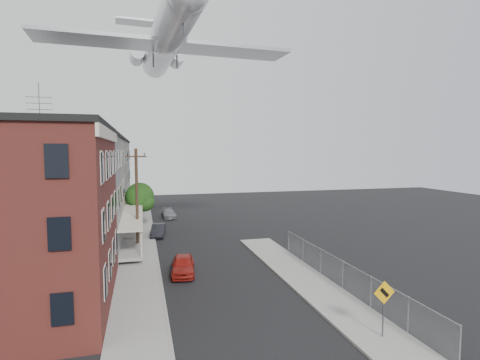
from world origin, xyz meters
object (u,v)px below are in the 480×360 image
object	(u,v)px
street_tree	(141,198)
airplane	(165,41)
warning_sign	(384,300)
car_far	(169,213)
car_near	(183,265)
utility_pole	(137,198)
car_mid	(158,230)

from	to	relation	value
street_tree	airplane	world-z (taller)	airplane
warning_sign	street_tree	distance (m)	30.96
car_far	car_near	bearing A→B (deg)	-94.14
utility_pole	street_tree	size ratio (longest dim) A/B	1.73
warning_sign	car_near	bearing A→B (deg)	124.59
street_tree	airplane	bearing A→B (deg)	-71.14
street_tree	airplane	distance (m)	17.38
street_tree	car_far	xyz separation A→B (m)	(3.47, 5.78, -2.88)
warning_sign	utility_pole	xyz separation A→B (m)	(-11.20, 19.03, 2.79)
utility_pole	car_mid	size ratio (longest dim) A/B	2.40
car_near	car_far	size ratio (longest dim) A/B	1.01
warning_sign	airplane	bearing A→B (deg)	111.16
warning_sign	car_far	world-z (taller)	warning_sign
warning_sign	car_far	xyz separation A→B (m)	(-7.40, 34.73, -1.31)
warning_sign	car_mid	size ratio (longest dim) A/B	0.75
car_near	car_far	world-z (taller)	car_near
street_tree	car_near	size ratio (longest dim) A/B	1.30
warning_sign	car_near	xyz separation A→B (m)	(-8.04, 11.66, -1.20)
warning_sign	airplane	size ratio (longest dim) A/B	0.11
car_far	airplane	xyz separation A→B (m)	(-0.97, -13.10, 18.44)
warning_sign	car_near	world-z (taller)	warning_sign
car_mid	car_far	bearing A→B (deg)	87.74
car_near	airplane	distance (m)	20.87
car_far	car_mid	bearing A→B (deg)	-102.34
utility_pole	airplane	distance (m)	14.85
car_mid	utility_pole	bearing A→B (deg)	-103.25
car_mid	car_far	size ratio (longest dim) A/B	0.95
utility_pole	airplane	bearing A→B (deg)	42.60
street_tree	car_far	bearing A→B (deg)	59.00
car_mid	warning_sign	bearing A→B (deg)	-61.73
car_near	car_mid	distance (m)	12.69
car_mid	car_far	distance (m)	10.59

